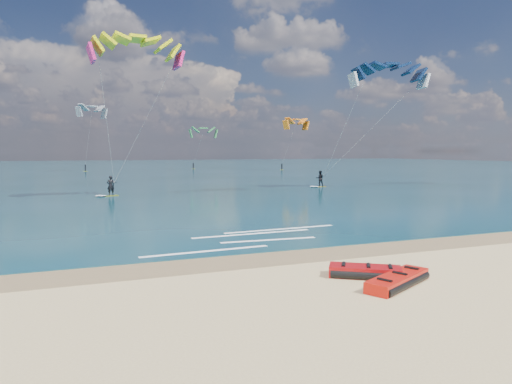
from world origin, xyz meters
TOP-DOWN VIEW (x-y plane):
  - ground at (0.00, 40.00)m, footprint 320.00×320.00m
  - wet_sand_strip at (0.00, 3.00)m, footprint 320.00×2.40m
  - sea at (0.00, 104.00)m, footprint 320.00×200.00m
  - packed_kite_left at (3.36, -1.81)m, footprint 3.31×2.42m
  - packed_kite_mid at (2.96, -0.60)m, footprint 2.83×2.45m
  - kitesurfer_main at (-2.20, 28.46)m, footprint 8.69×7.03m
  - kitesurfer_far at (22.80, 30.55)m, footprint 11.91×8.91m
  - shoreline_foam at (1.97, 7.20)m, footprint 11.15×4.40m
  - distant_kites at (-5.88, 81.34)m, footprint 88.80×38.12m

SIDE VIEW (x-z plane):
  - ground at x=0.00m, z-range 0.00..0.00m
  - packed_kite_left at x=3.36m, z-range -0.21..0.21m
  - packed_kite_mid at x=2.96m, z-range -0.22..0.22m
  - wet_sand_strip at x=0.00m, z-range 0.00..0.01m
  - sea at x=0.00m, z-range 0.00..0.04m
  - shoreline_foam at x=1.97m, z-range 0.04..0.05m
  - distant_kites at x=-5.88m, z-range -0.74..12.35m
  - kitesurfer_far at x=22.80m, z-range 0.19..15.21m
  - kitesurfer_main at x=-2.20m, z-range 0.41..15.43m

